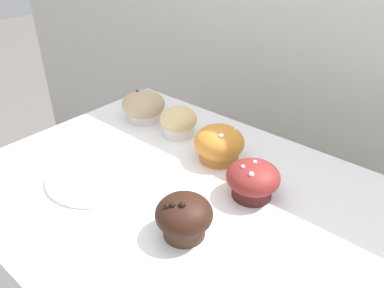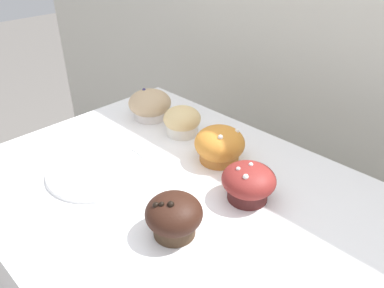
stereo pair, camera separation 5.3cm
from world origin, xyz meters
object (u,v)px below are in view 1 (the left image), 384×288
object	(u,v)px
muffin_front_right	(253,180)
serving_plate	(98,174)
muffin_front_center	(184,217)
muffin_back_left	(144,106)
muffin_front_left	(219,144)
muffin_back_right	(178,121)

from	to	relation	value
muffin_front_right	serving_plate	distance (m)	0.32
muffin_front_right	serving_plate	world-z (taller)	muffin_front_right
muffin_front_center	serving_plate	world-z (taller)	muffin_front_center
muffin_front_right	muffin_back_left	bearing A→B (deg)	167.55
muffin_front_left	muffin_front_right	bearing A→B (deg)	-26.00
serving_plate	muffin_front_center	bearing A→B (deg)	-1.49
muffin_back_left	muffin_front_right	bearing A→B (deg)	-12.45
muffin_front_center	muffin_front_right	distance (m)	0.17
muffin_back_left	serving_plate	distance (m)	0.27
muffin_back_right	muffin_front_left	distance (m)	0.15
muffin_front_left	muffin_front_right	size ratio (longest dim) A/B	1.07
muffin_back_right	serving_plate	distance (m)	0.25
muffin_front_left	serving_plate	xyz separation A→B (m)	(-0.15, -0.22, -0.03)
muffin_front_center	muffin_back_right	distance (m)	0.35
muffin_front_left	muffin_front_right	distance (m)	0.14
muffin_front_center	muffin_back_right	bearing A→B (deg)	134.01
muffin_back_left	muffin_front_right	size ratio (longest dim) A/B	1.10
serving_plate	muffin_front_left	bearing A→B (deg)	55.19
muffin_front_center	muffin_back_right	size ratio (longest dim) A/B	1.05
muffin_back_right	muffin_front_left	size ratio (longest dim) A/B	0.84
muffin_back_left	serving_plate	bearing A→B (deg)	-64.23
muffin_back_left	muffin_front_right	xyz separation A→B (m)	(0.40, -0.09, 0.00)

